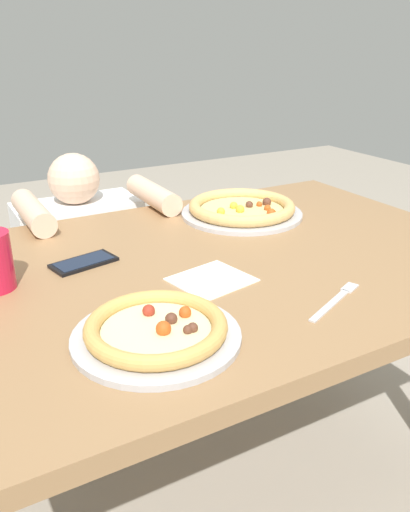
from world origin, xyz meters
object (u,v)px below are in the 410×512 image
Objects in this scene: pizza_far at (242,209)px; fork at (336,299)px; diner_seated at (86,291)px; pizza_near at (157,330)px; cell_phone at (84,262)px.

fork is (-0.13, -0.56, -0.02)m from pizza_far.
diner_seated is (-0.38, 0.45, -0.38)m from pizza_far.
pizza_far is at bearing 45.07° from pizza_near.
diner_seated reaches higher than pizza_near.
diner_seated reaches higher than cell_phone.
diner_seated is (-0.24, 1.01, -0.36)m from fork.
pizza_far is 1.88× the size of fork.
fork is at bearing -6.34° from pizza_near.
pizza_near is 0.83× the size of pizza_far.
cell_phone is at bearing -104.60° from diner_seated.
cell_phone is at bearing 91.81° from pizza_near.
cell_phone is (-0.01, 0.39, -0.01)m from pizza_near.
pizza_near is 1.57× the size of fork.
pizza_near is at bearing -88.19° from cell_phone.
fork is 1.19× the size of cell_phone.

